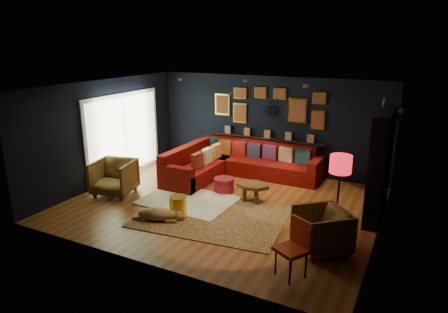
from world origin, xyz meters
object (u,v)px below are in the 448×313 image
at_px(sectional, 233,165).
at_px(orange_chair, 295,243).
at_px(floor_lamp, 340,168).
at_px(dog, 157,212).
at_px(armchair_left, 114,176).
at_px(coffee_table, 253,187).
at_px(pouf, 224,185).
at_px(gold_stool, 178,207).
at_px(armchair_right, 322,228).

bearing_deg(sectional, orange_chair, -52.56).
relative_size(floor_lamp, dog, 1.34).
distance_m(armchair_left, orange_chair, 5.01).
xyz_separation_m(coffee_table, armchair_left, (-3.08, -1.07, 0.12)).
relative_size(pouf, gold_stool, 1.07).
distance_m(armchair_right, orange_chair, 0.95).
bearing_deg(gold_stool, orange_chair, -19.09).
height_order(pouf, orange_chair, orange_chair).
height_order(sectional, pouf, sectional).
distance_m(gold_stool, orange_chair, 2.95).
distance_m(armchair_right, dog, 3.25).
xyz_separation_m(pouf, orange_chair, (2.58, -2.64, 0.36)).
xyz_separation_m(gold_stool, dog, (-0.28, -0.34, -0.03)).
bearing_deg(armchair_left, floor_lamp, -6.55).
bearing_deg(sectional, armchair_left, -128.79).
bearing_deg(orange_chair, armchair_left, -166.11).
relative_size(gold_stool, floor_lamp, 0.30).
height_order(sectional, dog, sectional).
distance_m(orange_chair, floor_lamp, 2.04).
bearing_deg(armchair_right, pouf, -164.01).
distance_m(pouf, armchair_right, 3.26).
distance_m(pouf, armchair_left, 2.60).
relative_size(armchair_left, gold_stool, 2.02).
height_order(armchair_left, armchair_right, armchair_left).
height_order(armchair_left, gold_stool, armchair_left).
height_order(sectional, armchair_left, armchair_left).
bearing_deg(coffee_table, armchair_left, -160.86).
relative_size(coffee_table, gold_stool, 1.91).
height_order(armchair_right, floor_lamp, floor_lamp).
bearing_deg(pouf, armchair_right, -31.94).
xyz_separation_m(sectional, gold_stool, (0.11, -2.81, -0.10)).
height_order(armchair_left, floor_lamp, floor_lamp).
height_order(coffee_table, armchair_left, armchair_left).
bearing_deg(armchair_left, gold_stool, -23.81).
xyz_separation_m(gold_stool, orange_chair, (2.77, -0.96, 0.32)).
xyz_separation_m(pouf, gold_stool, (-0.19, -1.68, 0.04)).
xyz_separation_m(orange_chair, floor_lamp, (0.23, 1.91, 0.69)).
distance_m(pouf, dog, 2.08).
xyz_separation_m(armchair_right, floor_lamp, (0.05, 0.98, 0.81)).
relative_size(armchair_right, orange_chair, 0.92).
bearing_deg(dog, floor_lamp, 0.22).
relative_size(pouf, floor_lamp, 0.33).
relative_size(pouf, dog, 0.44).
bearing_deg(gold_stool, coffee_table, 54.90).
bearing_deg(dog, coffee_table, 32.84).
height_order(sectional, floor_lamp, floor_lamp).
distance_m(pouf, floor_lamp, 3.08).
bearing_deg(gold_stool, pouf, 83.43).
xyz_separation_m(pouf, dog, (-0.47, -2.02, 0.01)).
distance_m(coffee_table, floor_lamp, 2.22).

